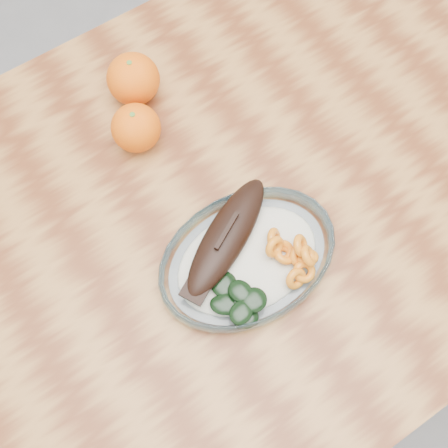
# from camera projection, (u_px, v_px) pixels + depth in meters

# --- Properties ---
(ground) EXTENTS (3.00, 3.00, 0.00)m
(ground) POSITION_uv_depth(u_px,v_px,m) (222.00, 317.00, 1.53)
(ground) COLOR slate
(ground) RESTS_ON ground
(dining_table) EXTENTS (1.20, 0.80, 0.75)m
(dining_table) POSITION_uv_depth(u_px,v_px,m) (221.00, 231.00, 0.93)
(dining_table) COLOR brown
(dining_table) RESTS_ON ground
(plated_meal) EXTENTS (0.50, 0.50, 0.08)m
(plated_meal) POSITION_uv_depth(u_px,v_px,m) (247.00, 257.00, 0.79)
(plated_meal) COLOR white
(plated_meal) RESTS_ON dining_table
(orange_left) EXTENTS (0.08, 0.08, 0.08)m
(orange_left) POSITION_uv_depth(u_px,v_px,m) (133.00, 79.00, 0.87)
(orange_left) COLOR #FF3D05
(orange_left) RESTS_ON dining_table
(orange_right) EXTENTS (0.08, 0.08, 0.08)m
(orange_right) POSITION_uv_depth(u_px,v_px,m) (136.00, 128.00, 0.85)
(orange_right) COLOR #FF3D05
(orange_right) RESTS_ON dining_table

